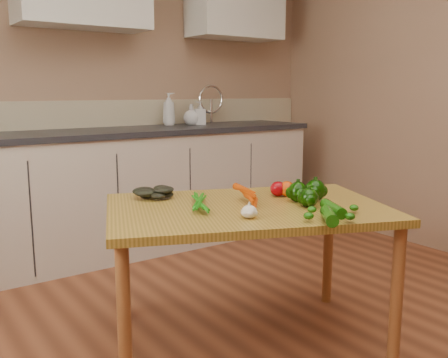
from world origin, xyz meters
TOP-DOWN VIEW (x-y plane):
  - room at (0.00, 0.17)m, footprint 4.04×5.04m
  - counter_run at (0.21, 2.19)m, footprint 2.84×0.64m
  - table at (-0.02, 0.58)m, footprint 1.45×1.21m
  - soap_bottle_a at (0.56, 2.34)m, footprint 0.12×0.12m
  - soap_bottle_b at (0.81, 2.26)m, footprint 0.11×0.11m
  - soap_bottle_c at (0.74, 2.29)m, footprint 0.15×0.15m
  - carrot_bunch at (-0.06, 0.62)m, footprint 0.28×0.25m
  - leafy_greens at (-0.30, 0.93)m, footprint 0.18×0.16m
  - garlic_bulb at (-0.15, 0.39)m, footprint 0.06×0.06m
  - pepper_a at (0.23, 0.50)m, footprint 0.09×0.09m
  - pepper_b at (0.31, 0.48)m, footprint 0.10×0.10m
  - pepper_c at (0.19, 0.39)m, footprint 0.08×0.08m
  - tomato_a at (0.23, 0.65)m, footprint 0.08×0.08m
  - tomato_b at (0.26, 0.62)m, footprint 0.08×0.08m
  - tomato_c at (0.35, 0.55)m, footprint 0.07×0.07m
  - zucchini_a at (0.18, 0.24)m, footprint 0.12×0.19m
  - zucchini_b at (0.07, 0.16)m, footprint 0.14×0.16m

SIDE VIEW (x-z plane):
  - counter_run at x=0.21m, z-range -0.11..1.03m
  - table at x=-0.02m, z-range 0.26..0.92m
  - zucchini_a at x=0.18m, z-range 0.66..0.71m
  - zucchini_b at x=0.07m, z-range 0.66..0.71m
  - garlic_bulb at x=-0.15m, z-range 0.66..0.72m
  - carrot_bunch at x=-0.06m, z-range 0.66..0.72m
  - tomato_c at x=0.35m, z-range 0.66..0.72m
  - tomato_a at x=0.23m, z-range 0.66..0.74m
  - tomato_b at x=0.26m, z-range 0.66..0.74m
  - pepper_c at x=0.19m, z-range 0.66..0.75m
  - leafy_greens at x=-0.30m, z-range 0.66..0.75m
  - pepper_a at x=0.23m, z-range 0.66..0.76m
  - pepper_b at x=0.31m, z-range 0.66..0.76m
  - soap_bottle_c at x=0.74m, z-range 0.90..1.06m
  - soap_bottle_b at x=0.81m, z-range 0.90..1.09m
  - soap_bottle_a at x=0.56m, z-range 0.90..1.16m
  - room at x=0.00m, z-range -0.07..2.57m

